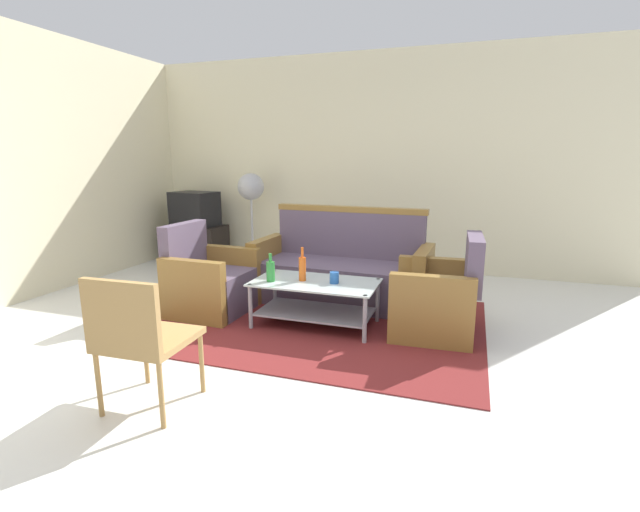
% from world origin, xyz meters
% --- Properties ---
extents(ground_plane, '(14.00, 14.00, 0.00)m').
position_xyz_m(ground_plane, '(0.00, 0.00, 0.00)').
color(ground_plane, white).
extents(wall_back, '(6.52, 0.12, 2.80)m').
position_xyz_m(wall_back, '(0.00, 3.06, 1.40)').
color(wall_back, beige).
rests_on(wall_back, ground).
extents(rug, '(2.96, 2.16, 0.01)m').
position_xyz_m(rug, '(-0.09, 0.72, 0.01)').
color(rug, maroon).
rests_on(rug, ground).
extents(couch, '(1.83, 0.80, 0.96)m').
position_xyz_m(couch, '(-0.04, 1.41, 0.32)').
color(couch, '#5B4C60').
rests_on(couch, rug).
extents(armchair_left, '(0.72, 0.78, 0.85)m').
position_xyz_m(armchair_left, '(-1.16, 0.69, 0.29)').
color(armchair_left, '#5B4C60').
rests_on(armchair_left, rug).
extents(armchair_right, '(0.73, 0.79, 0.85)m').
position_xyz_m(armchair_right, '(0.97, 0.82, 0.29)').
color(armchair_right, '#5B4C60').
rests_on(armchair_right, rug).
extents(coffee_table, '(1.10, 0.60, 0.40)m').
position_xyz_m(coffee_table, '(-0.07, 0.65, 0.27)').
color(coffee_table, silver).
rests_on(coffee_table, rug).
extents(bottle_green, '(0.08, 0.08, 0.25)m').
position_xyz_m(bottle_green, '(-0.44, 0.54, 0.50)').
color(bottle_green, '#2D8C38').
rests_on(bottle_green, coffee_table).
extents(bottle_orange, '(0.06, 0.06, 0.30)m').
position_xyz_m(bottle_orange, '(-0.19, 0.64, 0.52)').
color(bottle_orange, '#D85919').
rests_on(bottle_orange, coffee_table).
extents(cup, '(0.08, 0.08, 0.10)m').
position_xyz_m(cup, '(0.11, 0.65, 0.46)').
color(cup, '#2659A5').
rests_on(cup, coffee_table).
extents(tv_stand, '(0.80, 0.50, 0.52)m').
position_xyz_m(tv_stand, '(-2.53, 2.55, 0.26)').
color(tv_stand, black).
rests_on(tv_stand, ground).
extents(television, '(0.66, 0.53, 0.48)m').
position_xyz_m(television, '(-2.53, 2.55, 0.76)').
color(television, black).
rests_on(television, tv_stand).
extents(pedestal_fan, '(0.36, 0.36, 1.27)m').
position_xyz_m(pedestal_fan, '(-1.66, 2.60, 1.01)').
color(pedestal_fan, '#2D2D33').
rests_on(pedestal_fan, ground).
extents(wicker_chair, '(0.49, 0.49, 0.84)m').
position_xyz_m(wicker_chair, '(-0.57, -1.00, 0.49)').
color(wicker_chair, '#AD844C').
rests_on(wicker_chair, ground).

